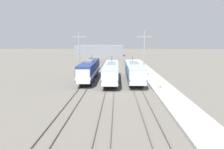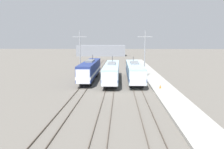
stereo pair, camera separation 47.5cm
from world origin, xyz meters
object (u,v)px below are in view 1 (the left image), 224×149
object	(u,v)px
catenary_tower_right	(144,53)
locomotive_far_right	(134,71)
locomotive_far_left	(89,70)
traffic_cone	(160,86)
catenary_tower_left	(79,53)
locomotive_center	(111,72)

from	to	relation	value
catenary_tower_right	locomotive_far_right	bearing A→B (deg)	-135.52
locomotive_far_left	traffic_cone	distance (m)	16.64
locomotive_far_left	catenary_tower_right	world-z (taller)	catenary_tower_right
locomotive_far_left	catenary_tower_left	distance (m)	4.31
locomotive_far_right	traffic_cone	bearing A→B (deg)	-65.17
locomotive_center	traffic_cone	bearing A→B (deg)	-41.90
locomotive_far_left	locomotive_far_right	size ratio (longest dim) A/B	1.00
traffic_cone	locomotive_far_right	bearing A→B (deg)	114.83
locomotive_far_left	catenary_tower_right	xyz separation A→B (m)	(11.86, 1.02, 3.51)
catenary_tower_left	catenary_tower_right	xyz separation A→B (m)	(14.16, 0.00, 0.00)
catenary_tower_left	locomotive_far_left	bearing A→B (deg)	-24.03
catenary_tower_right	traffic_cone	size ratio (longest dim) A/B	16.85
locomotive_center	catenary_tower_right	bearing A→B (deg)	22.39
locomotive_center	traffic_cone	size ratio (longest dim) A/B	31.53
locomotive_far_left	traffic_cone	size ratio (longest dim) A/B	31.01
locomotive_far_left	catenary_tower_right	bearing A→B (deg)	4.92
locomotive_far_left	traffic_cone	xyz separation A→B (m)	(13.45, -9.68, -1.53)
locomotive_far_right	traffic_cone	distance (m)	9.39
locomotive_center	catenary_tower_left	world-z (taller)	catenary_tower_left
catenary_tower_left	traffic_cone	size ratio (longest dim) A/B	16.85
locomotive_far_left	locomotive_center	size ratio (longest dim) A/B	0.98
locomotive_center	catenary_tower_left	distance (m)	8.48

